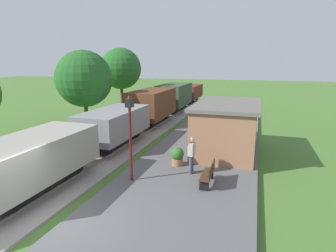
{
  "coord_description": "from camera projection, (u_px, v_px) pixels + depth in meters",
  "views": [
    {
      "loc": [
        5.9,
        -6.34,
        5.25
      ],
      "look_at": [
        1.14,
        8.48,
        1.64
      ],
      "focal_mm": 29.52,
      "sensor_mm": 36.0,
      "label": 1
    }
  ],
  "objects": [
    {
      "name": "potted_planter",
      "position": [
        177.0,
        156.0,
        13.64
      ],
      "size": [
        0.64,
        0.64,
        0.92
      ],
      "color": "#9E6642",
      "rests_on": "platform_slab"
    },
    {
      "name": "tree_trackside_far",
      "position": [
        84.0,
        79.0,
        20.65
      ],
      "size": [
        4.23,
        4.23,
        6.14
      ],
      "color": "#4C3823",
      "rests_on": "ground"
    },
    {
      "name": "ground_plane",
      "position": [
        53.0,
        230.0,
        8.82
      ],
      "size": [
        160.0,
        160.0,
        0.0
      ],
      "primitive_type": "plane",
      "color": "#47702D"
    },
    {
      "name": "bench_near_hut",
      "position": [
        209.0,
        174.0,
        11.44
      ],
      "size": [
        0.42,
        1.5,
        0.91
      ],
      "color": "#422819",
      "rests_on": "platform_slab"
    },
    {
      "name": "person_waiting",
      "position": [
        192.0,
        154.0,
        12.51
      ],
      "size": [
        0.3,
        0.41,
        1.71
      ],
      "rotation": [
        0.0,
        0.0,
        2.99
      ],
      "color": "#474C66",
      "rests_on": "platform_slab"
    },
    {
      "name": "rail_near",
      "position": [
        11.0,
        216.0,
        9.28
      ],
      "size": [
        0.07,
        60.0,
        0.14
      ],
      "primitive_type": "cube",
      "color": "slate",
      "rests_on": "track_ballast"
    },
    {
      "name": "lamp_post_near",
      "position": [
        130.0,
        123.0,
        11.42
      ],
      "size": [
        0.28,
        0.28,
        3.7
      ],
      "color": "#591414",
      "rests_on": "platform_slab"
    },
    {
      "name": "station_hut",
      "position": [
        227.0,
        127.0,
        15.73
      ],
      "size": [
        3.5,
        5.8,
        2.78
      ],
      "color": "#9E6B4C",
      "rests_on": "platform_slab"
    },
    {
      "name": "platform_slab",
      "position": [
        146.0,
        247.0,
        7.84
      ],
      "size": [
        6.0,
        60.0,
        0.25
      ],
      "primitive_type": "cube",
      "color": "#565659",
      "rests_on": "ground"
    },
    {
      "name": "freight_train",
      "position": [
        154.0,
        107.0,
        23.56
      ],
      "size": [
        2.5,
        32.6,
        2.72
      ],
      "color": "gray",
      "rests_on": "rail_near"
    },
    {
      "name": "tree_field_left",
      "position": [
        121.0,
        69.0,
        26.91
      ],
      "size": [
        3.97,
        3.97,
        6.62
      ],
      "color": "#4C3823",
      "rests_on": "ground"
    }
  ]
}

